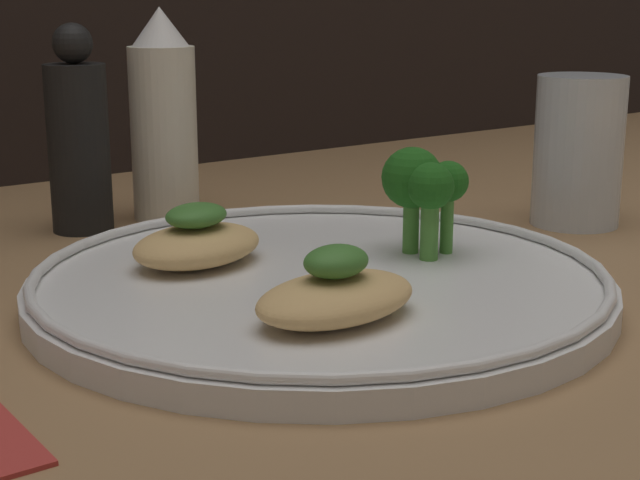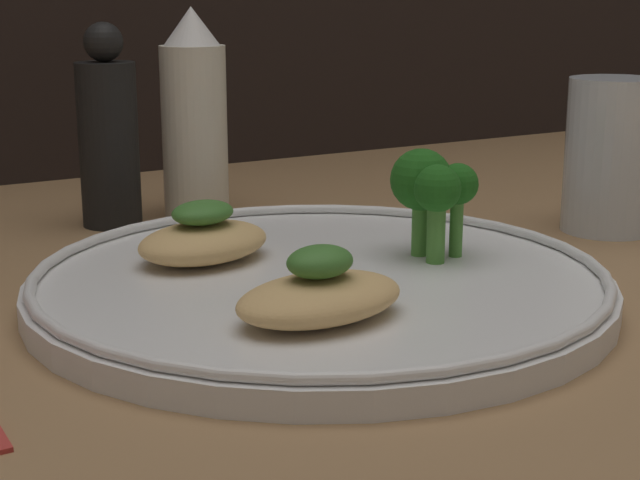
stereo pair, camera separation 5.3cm
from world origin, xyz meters
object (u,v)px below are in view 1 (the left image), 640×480
Objects in this scene: plate at (320,283)px; broccoli_bunch at (423,185)px; pepper_grinder at (78,139)px; drinking_glass at (578,151)px; sauce_bottle at (164,119)px.

plate is 8.71cm from broccoli_bunch.
broccoli_bunch is 0.44× the size of pepper_grinder.
drinking_glass is at bearing 8.09° from plate.
pepper_grinder is at bearing 180.00° from sauce_bottle.
pepper_grinder is 1.34× the size of drinking_glass.
pepper_grinder is (-4.14, 22.74, 5.47)cm from plate.
sauce_bottle is at bearing 83.87° from plate.
sauce_bottle reaches higher than broccoli_bunch.
plate is at bearing -96.13° from sauce_bottle.
plate is 2.07× the size of sauce_bottle.
broccoli_bunch is at bearing -168.71° from drinking_glass.
drinking_glass is (22.95, -19.13, -1.99)cm from sauce_bottle.
sauce_bottle is at bearing 0.00° from pepper_grinder.
sauce_bottle reaches higher than plate.
broccoli_bunch is (7.41, 0.02, 4.57)cm from plate.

